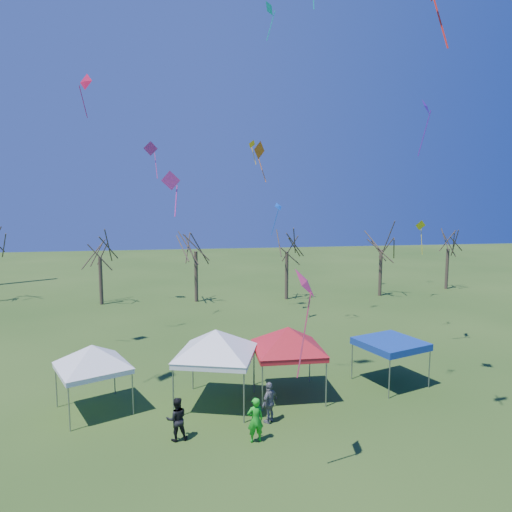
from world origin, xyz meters
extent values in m
plane|color=#284A18|center=(0.00, 0.00, 0.00)|extent=(140.00, 140.00, 0.00)
cylinder|color=#3D2D21|center=(-10.77, 24.65, 2.14)|extent=(0.32, 0.32, 4.28)
cylinder|color=#3D2D21|center=(-2.37, 24.38, 2.32)|extent=(0.32, 0.32, 4.64)
cylinder|color=#3D2D21|center=(6.03, 24.04, 2.24)|extent=(0.32, 0.32, 4.49)
cylinder|color=#3D2D21|center=(15.36, 24.00, 2.24)|extent=(0.32, 0.32, 4.47)
cylinder|color=#3D2D21|center=(23.72, 26.07, 2.12)|extent=(0.32, 0.32, 4.23)
cylinder|color=gray|center=(-8.34, 1.39, 0.93)|extent=(0.06, 0.06, 1.86)
cylinder|color=gray|center=(-9.41, 3.76, 0.93)|extent=(0.06, 0.06, 1.86)
cylinder|color=gray|center=(-5.97, 2.46, 0.93)|extent=(0.06, 0.06, 1.86)
cylinder|color=gray|center=(-7.04, 4.83, 0.93)|extent=(0.06, 0.06, 1.86)
cube|color=white|center=(-7.69, 3.11, 1.97)|extent=(3.69, 3.69, 0.22)
pyramid|color=white|center=(-7.69, 3.11, 3.01)|extent=(3.59, 3.59, 0.93)
cylinder|color=gray|center=(-4.23, 1.83, 1.09)|extent=(0.07, 0.07, 2.17)
cylinder|color=gray|center=(-3.32, 4.73, 1.09)|extent=(0.07, 0.07, 2.17)
cylinder|color=gray|center=(-1.33, 0.92, 1.09)|extent=(0.07, 0.07, 2.17)
cylinder|color=gray|center=(-0.42, 3.82, 1.09)|extent=(0.07, 0.07, 2.17)
cube|color=white|center=(-2.32, 2.83, 2.30)|extent=(4.08, 4.08, 0.26)
pyramid|color=white|center=(-2.32, 2.83, 3.52)|extent=(4.40, 4.40, 1.09)
cylinder|color=gray|center=(-0.37, 1.88, 1.03)|extent=(0.06, 0.06, 2.07)
cylinder|color=gray|center=(-0.28, 4.77, 1.03)|extent=(0.06, 0.06, 2.07)
cylinder|color=gray|center=(2.52, 1.79, 1.03)|extent=(0.06, 0.06, 2.07)
cylinder|color=gray|center=(2.61, 4.68, 1.03)|extent=(0.06, 0.06, 2.07)
cube|color=#B4111A|center=(1.12, 3.28, 2.19)|extent=(3.19, 3.19, 0.25)
pyramid|color=#B4111A|center=(1.12, 3.28, 3.35)|extent=(4.38, 4.38, 1.03)
cylinder|color=gray|center=(5.71, 2.10, 0.95)|extent=(0.06, 0.06, 1.90)
cylinder|color=gray|center=(4.87, 4.62, 0.95)|extent=(0.06, 0.06, 1.90)
cylinder|color=gray|center=(8.23, 2.94, 0.95)|extent=(0.06, 0.06, 1.90)
cylinder|color=gray|center=(7.39, 5.46, 0.95)|extent=(0.06, 0.06, 1.90)
cube|color=navy|center=(6.55, 3.78, 2.01)|extent=(3.60, 3.60, 0.23)
cube|color=navy|center=(6.55, 3.78, 2.18)|extent=(3.60, 3.60, 0.11)
imported|color=green|center=(-1.11, -0.63, 0.88)|extent=(0.69, 0.51, 1.76)
imported|color=black|center=(-4.09, 0.00, 0.85)|extent=(0.90, 0.74, 1.70)
imported|color=slate|center=(-0.26, 0.80, 0.87)|extent=(1.02, 1.02, 1.74)
cone|color=#0DCAAC|center=(2.02, 12.46, 21.13)|extent=(0.61, 0.99, 0.86)
cube|color=#0DCAAC|center=(2.04, 12.20, 19.99)|extent=(0.56, 0.09, 1.81)
cone|color=#DE318D|center=(-5.75, 17.55, 12.98)|extent=(1.08, 0.51, 1.04)
cube|color=#DE318D|center=(-5.40, 17.64, 11.76)|extent=(0.23, 0.75, 1.93)
cone|color=#DA30A4|center=(-4.14, 2.50, 10.07)|extent=(0.87, 0.48, 0.83)
cube|color=#DA30A4|center=(-3.95, 2.44, 9.22)|extent=(0.16, 0.43, 1.30)
cone|color=orange|center=(1.75, 14.83, 12.71)|extent=(1.12, 1.11, 1.28)
cube|color=orange|center=(2.01, 15.08, 11.44)|extent=(0.56, 0.57, 1.90)
cube|color=red|center=(4.92, -2.19, 15.13)|extent=(0.30, 0.64, 1.79)
cone|color=#5217A4|center=(10.09, 7.57, 14.50)|extent=(1.11, 1.17, 0.99)
cube|color=#5217A4|center=(9.90, 7.35, 12.98)|extent=(0.51, 0.44, 2.51)
cone|color=yellow|center=(1.69, 17.59, 13.45)|extent=(0.81, 0.76, 0.62)
cube|color=yellow|center=(1.88, 17.73, 12.59)|extent=(0.34, 0.42, 1.39)
cone|color=red|center=(-10.96, 22.59, 18.67)|extent=(1.31, 1.14, 1.36)
cube|color=red|center=(-11.23, 22.80, 17.12)|extent=(0.48, 0.60, 2.42)
cone|color=yellow|center=(18.28, 22.17, 6.95)|extent=(1.04, 0.47, 1.00)
cube|color=yellow|center=(18.49, 22.17, 5.43)|extent=(0.04, 0.45, 2.52)
cone|color=#DE315F|center=(0.09, -3.17, 6.67)|extent=(1.12, 1.32, 0.96)
cube|color=#DE315F|center=(0.01, -3.35, 4.97)|extent=(0.41, 0.22, 2.84)
cone|color=blue|center=(5.11, 23.57, 8.69)|extent=(1.02, 0.92, 0.76)
cube|color=blue|center=(4.72, 23.33, 7.27)|extent=(0.54, 0.83, 2.43)
camera|label=1|loc=(-3.87, -16.98, 9.26)|focal=32.00mm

